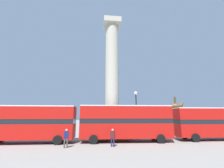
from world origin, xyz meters
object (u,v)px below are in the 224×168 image
at_px(monument_column, 112,87).
at_px(street_lamp, 136,110).
at_px(pedestrian_near_lamp, 66,137).
at_px(pedestrian_by_plinth, 113,136).
at_px(bus_b, 217,122).
at_px(equestrian_statue, 177,124).
at_px(bus_c, 126,121).
at_px(bus_a, 30,122).

bearing_deg(monument_column, street_lamp, -24.51).
relative_size(pedestrian_near_lamp, pedestrian_by_plinth, 1.03).
relative_size(monument_column, pedestrian_by_plinth, 11.28).
bearing_deg(monument_column, bus_b, -14.30).
relative_size(street_lamp, pedestrian_by_plinth, 3.72).
bearing_deg(equestrian_statue, monument_column, -149.29).
bearing_deg(equestrian_statue, bus_b, -44.48).
bearing_deg(street_lamp, bus_b, -10.80).
bearing_deg(bus_b, bus_c, -177.90).
relative_size(bus_c, pedestrian_by_plinth, 6.32).
xyz_separation_m(bus_c, street_lamp, (1.97, 2.06, 1.52)).
distance_m(equestrian_statue, pedestrian_by_plinth, 14.40).
distance_m(bus_a, equestrian_statue, 21.89).
bearing_deg(bus_a, street_lamp, 9.12).
relative_size(monument_column, pedestrian_near_lamp, 10.95).
distance_m(bus_b, pedestrian_by_plinth, 14.62).
distance_m(monument_column, pedestrian_by_plinth, 9.03).
xyz_separation_m(bus_a, pedestrian_near_lamp, (4.81, -3.00, -1.32)).
xyz_separation_m(monument_column, bus_b, (13.69, -3.49, -5.13)).
bearing_deg(equestrian_statue, bus_a, -145.10).
bearing_deg(bus_a, bus_b, 0.78).
height_order(monument_column, pedestrian_near_lamp, monument_column).
bearing_deg(pedestrian_near_lamp, street_lamp, 24.34).
bearing_deg(pedestrian_near_lamp, monument_column, 45.16).
distance_m(equestrian_statue, street_lamp, 8.83).
xyz_separation_m(bus_b, bus_c, (-12.36, -0.07, 0.11)).
bearing_deg(monument_column, equestrian_statue, 10.23).
xyz_separation_m(bus_c, pedestrian_near_lamp, (-6.59, -2.88, -1.37)).
bearing_deg(equestrian_statue, pedestrian_by_plinth, -124.14).
distance_m(monument_column, bus_a, 11.79).
xyz_separation_m(monument_column, bus_c, (1.33, -3.56, -5.02)).
xyz_separation_m(bus_b, equestrian_statue, (-2.57, 5.50, -0.52)).
relative_size(bus_c, street_lamp, 1.70).
distance_m(street_lamp, pedestrian_near_lamp, 10.30).
xyz_separation_m(monument_column, bus_a, (-10.07, -3.44, -5.07)).
xyz_separation_m(bus_a, street_lamp, (13.38, 1.94, 1.57)).
xyz_separation_m(monument_column, pedestrian_near_lamp, (-5.26, -6.45, -6.39)).
distance_m(bus_b, street_lamp, 10.69).
relative_size(bus_b, bus_c, 1.03).
xyz_separation_m(street_lamp, pedestrian_near_lamp, (-8.57, -4.94, -2.88)).
bearing_deg(pedestrian_near_lamp, bus_b, 3.24).
relative_size(bus_a, pedestrian_by_plinth, 5.90).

